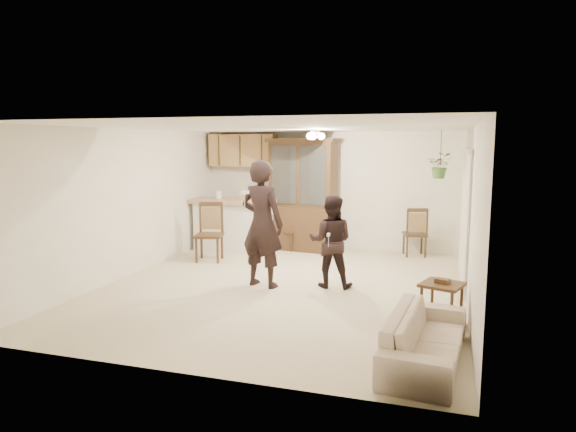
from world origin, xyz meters
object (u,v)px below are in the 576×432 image
(sofa, at_px, (426,328))
(adult, at_px, (262,230))
(side_table, at_px, (441,303))
(chair_hutch_right, at_px, (414,242))
(chair_bar, at_px, (209,245))
(child, at_px, (331,245))
(china_hutch, at_px, (303,196))
(chair_hutch_left, at_px, (290,238))

(sofa, xyz_separation_m, adult, (-2.60, 2.19, 0.53))
(side_table, relative_size, chair_hutch_right, 0.61)
(chair_bar, bearing_deg, child, -35.12)
(adult, bearing_deg, sofa, 152.80)
(china_hutch, xyz_separation_m, chair_hutch_right, (2.32, 0.10, -0.88))
(adult, xyz_separation_m, chair_hutch_right, (2.18, 3.00, -0.62))
(sofa, relative_size, chair_hutch_left, 2.05)
(chair_hutch_right, bearing_deg, china_hutch, -12.26)
(chair_bar, bearing_deg, side_table, -41.08)
(adult, xyz_separation_m, china_hutch, (-0.13, 2.90, 0.26))
(adult, xyz_separation_m, child, (1.05, 0.29, -0.22))
(side_table, bearing_deg, sofa, -96.82)
(china_hutch, relative_size, side_table, 3.89)
(adult, bearing_deg, child, -151.59)
(sofa, height_order, chair_hutch_right, chair_hutch_right)
(adult, relative_size, chair_bar, 1.60)
(child, bearing_deg, sofa, 115.92)
(sofa, xyz_separation_m, chair_hutch_left, (-2.98, 5.03, -0.11))
(child, distance_m, chair_hutch_left, 2.95)
(sofa, distance_m, adult, 3.44)
(chair_hutch_left, bearing_deg, child, -36.14)
(adult, distance_m, chair_hutch_right, 3.76)
(sofa, xyz_separation_m, child, (-1.55, 2.48, 0.31))
(chair_bar, xyz_separation_m, chair_hutch_left, (1.19, 1.48, -0.06))
(sofa, distance_m, chair_hutch_right, 5.21)
(child, height_order, chair_hutch_right, child)
(sofa, bearing_deg, side_table, -1.51)
(sofa, distance_m, chair_hutch_left, 5.85)
(china_hutch, xyz_separation_m, side_table, (2.88, -3.85, -0.89))
(sofa, height_order, adult, adult)
(china_hutch, height_order, chair_hutch_left, china_hutch)
(adult, height_order, chair_hutch_left, adult)
(chair_hutch_left, bearing_deg, china_hutch, 38.48)
(china_hutch, bearing_deg, side_table, -45.97)
(china_hutch, relative_size, chair_hutch_right, 2.37)
(adult, xyz_separation_m, side_table, (2.74, -0.96, -0.63))
(sofa, bearing_deg, chair_hutch_left, 35.99)
(sofa, distance_m, side_table, 1.25)
(sofa, bearing_deg, china_hutch, 33.49)
(sofa, xyz_separation_m, chair_bar, (-4.18, 3.55, -0.05))
(side_table, xyz_separation_m, chair_bar, (-4.32, 2.31, 0.04))
(sofa, relative_size, side_table, 3.09)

